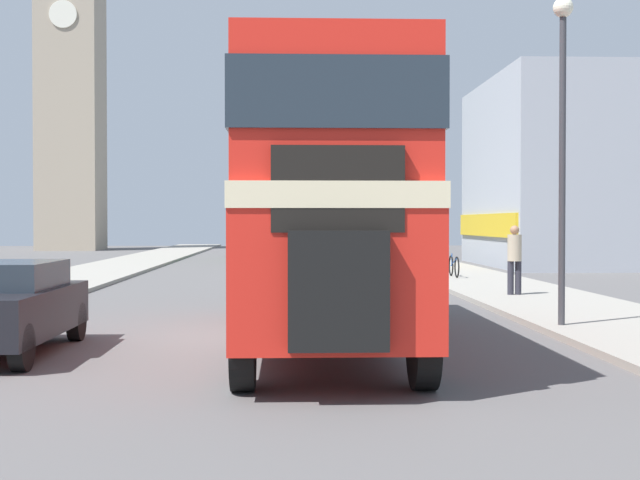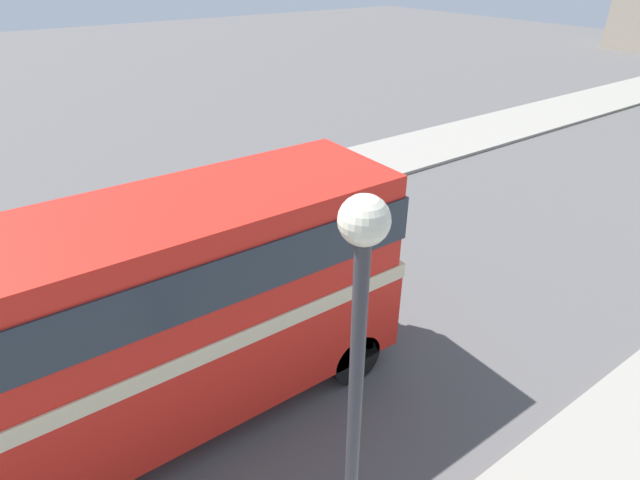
{
  "view_description": "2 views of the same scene",
  "coord_description": "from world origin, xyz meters",
  "px_view_note": "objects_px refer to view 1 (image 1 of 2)",
  "views": [
    {
      "loc": [
        0.48,
        -15.07,
        1.96
      ],
      "look_at": [
        1.04,
        -0.56,
        1.68
      ],
      "focal_mm": 50.0,
      "sensor_mm": 36.0,
      "label": 1
    },
    {
      "loc": [
        7.65,
        -1.2,
        7.32
      ],
      "look_at": [
        0.0,
        4.15,
        1.96
      ],
      "focal_mm": 28.0,
      "sensor_mm": 36.0,
      "label": 2
    }
  ],
  "objects_px": {
    "bus_distant": "(294,211)",
    "pedestrian_walking": "(515,256)",
    "church_tower": "(70,8)",
    "double_decker_bus": "(320,191)",
    "street_lamp": "(563,111)",
    "bicycle_on_pavement": "(454,266)"
  },
  "relations": [
    {
      "from": "bicycle_on_pavement",
      "to": "pedestrian_walking",
      "type": "bearing_deg",
      "value": -88.89
    },
    {
      "from": "bus_distant",
      "to": "pedestrian_walking",
      "type": "bearing_deg",
      "value": -77.96
    },
    {
      "from": "bus_distant",
      "to": "pedestrian_walking",
      "type": "relative_size",
      "value": 5.48
    },
    {
      "from": "double_decker_bus",
      "to": "street_lamp",
      "type": "height_order",
      "value": "street_lamp"
    },
    {
      "from": "double_decker_bus",
      "to": "street_lamp",
      "type": "distance_m",
      "value": 4.81
    },
    {
      "from": "double_decker_bus",
      "to": "bus_distant",
      "type": "distance_m",
      "value": 33.2
    },
    {
      "from": "pedestrian_walking",
      "to": "bus_distant",
      "type": "bearing_deg",
      "value": 102.04
    },
    {
      "from": "pedestrian_walking",
      "to": "street_lamp",
      "type": "height_order",
      "value": "street_lamp"
    },
    {
      "from": "bus_distant",
      "to": "bicycle_on_pavement",
      "type": "bearing_deg",
      "value": -73.6
    },
    {
      "from": "bicycle_on_pavement",
      "to": "bus_distant",
      "type": "bearing_deg",
      "value": 106.4
    },
    {
      "from": "bus_distant",
      "to": "church_tower",
      "type": "height_order",
      "value": "church_tower"
    },
    {
      "from": "street_lamp",
      "to": "church_tower",
      "type": "distance_m",
      "value": 53.7
    },
    {
      "from": "double_decker_bus",
      "to": "street_lamp",
      "type": "xyz_separation_m",
      "value": [
        4.39,
        1.29,
        1.48
      ]
    },
    {
      "from": "double_decker_bus",
      "to": "bicycle_on_pavement",
      "type": "bearing_deg",
      "value": 71.59
    },
    {
      "from": "pedestrian_walking",
      "to": "double_decker_bus",
      "type": "bearing_deg",
      "value": -123.48
    },
    {
      "from": "bus_distant",
      "to": "street_lamp",
      "type": "distance_m",
      "value": 32.25
    },
    {
      "from": "bicycle_on_pavement",
      "to": "street_lamp",
      "type": "bearing_deg",
      "value": -92.96
    },
    {
      "from": "bus_distant",
      "to": "pedestrian_walking",
      "type": "xyz_separation_m",
      "value": [
        5.38,
        -25.24,
        -1.46
      ]
    },
    {
      "from": "street_lamp",
      "to": "pedestrian_walking",
      "type": "bearing_deg",
      "value": 82.55
    },
    {
      "from": "pedestrian_walking",
      "to": "church_tower",
      "type": "bearing_deg",
      "value": 116.98
    },
    {
      "from": "bus_distant",
      "to": "church_tower",
      "type": "relative_size",
      "value": 0.29
    },
    {
      "from": "church_tower",
      "to": "bicycle_on_pavement",
      "type": "bearing_deg",
      "value": -58.35
    }
  ]
}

